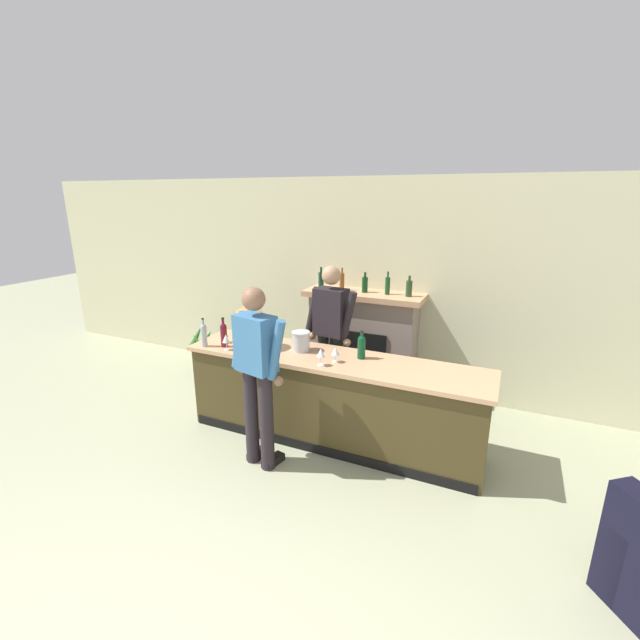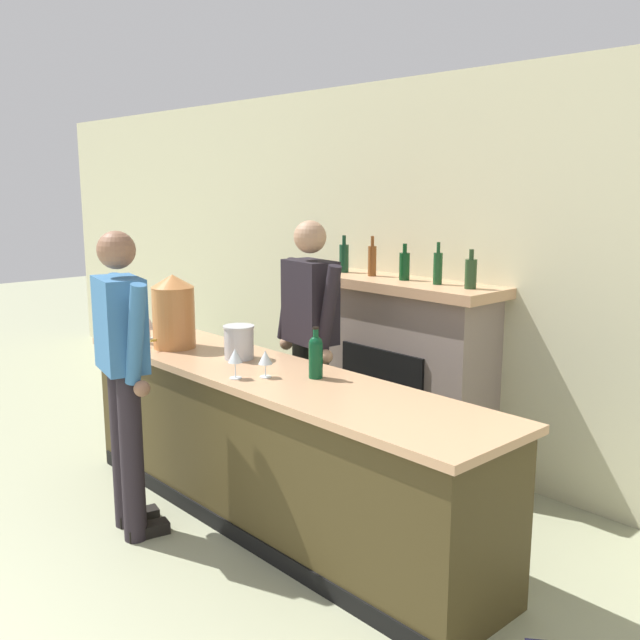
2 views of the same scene
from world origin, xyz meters
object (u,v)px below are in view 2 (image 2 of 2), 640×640
at_px(fireplace_stone, 402,371).
at_px(ice_bucket_steel, 239,342).
at_px(wine_glass_front_right, 136,328).
at_px(wine_glass_back_row, 149,324).
at_px(copper_dispenser, 173,311).
at_px(wine_glass_near_bucket, 265,358).
at_px(wine_bottle_cabernet_heavy, 140,322).
at_px(wine_bottle_chardonnay_pale, 115,320).
at_px(wine_bottle_port_short, 316,355).
at_px(potted_plant_corner, 187,369).
at_px(person_bartender, 310,342).
at_px(wine_glass_mid_counter, 235,357).
at_px(person_customer, 124,371).

relative_size(fireplace_stone, ice_bucket_steel, 7.79).
height_order(wine_glass_front_right, wine_glass_back_row, wine_glass_front_right).
xyz_separation_m(copper_dispenser, wine_glass_near_bucket, (1.00, -0.02, -0.14)).
bearing_deg(wine_glass_front_right, fireplace_stone, 56.94).
height_order(wine_bottle_cabernet_heavy, wine_glass_front_right, wine_bottle_cabernet_heavy).
relative_size(copper_dispenser, wine_bottle_chardonnay_pale, 1.54).
relative_size(wine_bottle_port_short, wine_bottle_chardonnay_pale, 0.92).
relative_size(potted_plant_corner, wine_glass_back_row, 4.71).
xyz_separation_m(copper_dispenser, ice_bucket_steel, (0.54, 0.13, -0.14)).
height_order(wine_bottle_port_short, wine_glass_back_row, wine_bottle_port_short).
bearing_deg(wine_glass_near_bucket, person_bartender, 116.86).
height_order(ice_bucket_steel, wine_bottle_port_short, wine_bottle_port_short).
distance_m(ice_bucket_steel, wine_glass_front_right, 0.80).
height_order(person_bartender, wine_glass_mid_counter, person_bartender).
bearing_deg(wine_bottle_port_short, wine_glass_front_right, -165.48).
xyz_separation_m(person_bartender, copper_dispenser, (-0.69, -0.59, 0.19)).
bearing_deg(wine_bottle_chardonnay_pale, copper_dispenser, 20.77).
relative_size(person_bartender, wine_glass_front_right, 10.28).
distance_m(fireplace_stone, wine_glass_front_right, 1.89).
bearing_deg(wine_bottle_cabernet_heavy, person_bartender, 35.80).
xyz_separation_m(fireplace_stone, wine_glass_back_row, (-1.17, -1.36, 0.35)).
distance_m(fireplace_stone, person_customer, 2.04).
distance_m(fireplace_stone, copper_dispenser, 1.67).
relative_size(fireplace_stone, wine_glass_near_bucket, 10.62).
bearing_deg(copper_dispenser, wine_bottle_port_short, 8.66).
bearing_deg(wine_glass_front_right, ice_bucket_steel, 22.93).
xyz_separation_m(person_customer, person_bartender, (0.22, 1.21, 0.01)).
relative_size(wine_glass_front_right, wine_glass_back_row, 1.17).
bearing_deg(wine_glass_mid_counter, wine_glass_back_row, 172.35).
distance_m(person_customer, wine_bottle_chardonnay_pale, 1.05).
bearing_deg(person_customer, wine_glass_near_bucket, 48.65).
height_order(potted_plant_corner, wine_glass_back_row, wine_glass_back_row).
bearing_deg(wine_glass_mid_counter, ice_bucket_steel, 141.20).
bearing_deg(fireplace_stone, wine_glass_mid_counter, -86.79).
bearing_deg(wine_glass_front_right, person_bartender, 41.31).
relative_size(potted_plant_corner, copper_dispenser, 1.42).
height_order(ice_bucket_steel, wine_glass_near_bucket, ice_bucket_steel).
xyz_separation_m(person_customer, wine_glass_front_right, (-0.66, 0.44, 0.08)).
relative_size(person_customer, wine_glass_front_right, 10.15).
height_order(wine_glass_mid_counter, wine_glass_back_row, wine_glass_mid_counter).
xyz_separation_m(person_bartender, wine_glass_near_bucket, (0.31, -0.61, 0.05)).
bearing_deg(wine_glass_back_row, wine_bottle_cabernet_heavy, -56.37).
distance_m(fireplace_stone, wine_bottle_port_short, 1.31).
relative_size(wine_bottle_cabernet_heavy, wine_bottle_chardonnay_pale, 1.03).
bearing_deg(copper_dispenser, wine_bottle_chardonnay_pale, -159.23).
xyz_separation_m(copper_dispenser, wine_glass_back_row, (-0.35, 0.01, -0.14)).
bearing_deg(wine_bottle_chardonnay_pale, potted_plant_corner, 131.08).
relative_size(potted_plant_corner, wine_bottle_cabernet_heavy, 2.12).
distance_m(wine_bottle_chardonnay_pale, wine_glass_near_bucket, 1.49).
relative_size(person_customer, ice_bucket_steel, 8.38).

